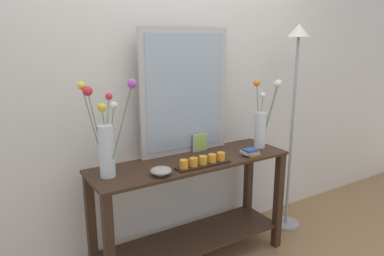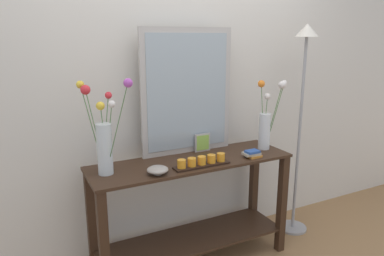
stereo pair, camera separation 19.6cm
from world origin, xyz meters
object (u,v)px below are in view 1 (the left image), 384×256
Objects in this scene: book_stack at (251,152)px; floor_lamp at (294,95)px; vase_right at (262,121)px; picture_frame_small at (200,142)px; candle_tray at (203,162)px; decorative_bowl at (161,171)px; tall_vase_left at (106,140)px; mirror_leaning at (185,92)px; console_table at (192,202)px.

book_stack is 0.70m from floor_lamp.
vase_right is at bearing 30.08° from book_stack.
candle_tray is at bearing -119.49° from picture_frame_small.
decorative_bowl is at bearing -149.02° from picture_frame_small.
picture_frame_small is (0.76, 0.13, -0.17)m from tall_vase_left.
console_table is at bearing -107.08° from mirror_leaning.
console_table is 3.66× the size of candle_tray.
tall_vase_left reaches higher than picture_frame_small.
console_table is at bearing 92.43° from candle_tray.
book_stack is at bearing -0.07° from candle_tray.
mirror_leaning is 2.30× the size of candle_tray.
mirror_leaning is at bearing 41.23° from decorative_bowl.
book_stack is at bearing 0.29° from decorative_bowl.
tall_vase_left is 1.04m from book_stack.
candle_tray reaches higher than console_table.
tall_vase_left is 0.65m from candle_tray.
decorative_bowl is 1.07× the size of book_stack.
tall_vase_left is 0.35× the size of floor_lamp.
console_table is at bearing -137.78° from picture_frame_small.
picture_frame_small is (0.11, -0.04, -0.38)m from mirror_leaning.
floor_lamp is at bearing -8.75° from picture_frame_small.
console_table is 10.65× the size of decorative_bowl.
mirror_leaning reaches higher than decorative_bowl.
decorative_bowl is (-0.93, -0.12, -0.18)m from vase_right.
console_table is 0.83× the size of floor_lamp.
vase_right is 4.16× the size of book_stack.
vase_right is 0.41m from floor_lamp.
candle_tray is at bearing -171.32° from floor_lamp.
candle_tray is at bearing 0.76° from decorative_bowl.
mirror_leaning is 1.72× the size of vase_right.
vase_right is 0.96m from decorative_bowl.
tall_vase_left is 0.38m from decorative_bowl.
console_table is 0.44m from picture_frame_small.
tall_vase_left reaches higher than candle_tray.
decorative_bowl is 1.36m from floor_lamp.
floor_lamp is at bearing 1.16° from console_table.
mirror_leaning is at bearing 160.96° from picture_frame_small.
picture_frame_small is at bearing 9.77° from tall_vase_left.
floor_lamp is at bearing 14.64° from book_stack.
book_stack is 0.07× the size of floor_lamp.
vase_right reaches higher than decorative_bowl.
console_table is 0.37m from candle_tray.
tall_vase_left is at bearing 171.58° from book_stack.
mirror_leaning is 6.62× the size of picture_frame_small.
decorative_bowl is at bearing -172.48° from vase_right.
floor_lamp is at bearing 4.97° from vase_right.
mirror_leaning is 0.71m from tall_vase_left.
mirror_leaning is at bearing 138.59° from book_stack.
mirror_leaning reaches higher than tall_vase_left.
candle_tray is 2.88× the size of picture_frame_small.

